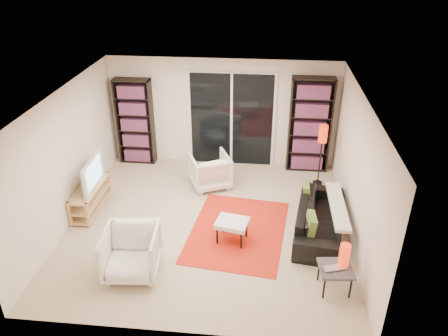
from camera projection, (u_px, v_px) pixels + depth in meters
The scene contains 20 objects.
floor at pixel (209, 223), 7.98m from camera, with size 5.00×5.00×0.00m, color #C6B295.
wall_back at pixel (223, 113), 9.60m from camera, with size 5.00×0.02×2.40m, color #F2E4CF.
wall_front at pixel (180, 262), 5.22m from camera, with size 5.00×0.02×2.40m, color #F2E4CF.
wall_left at pixel (66, 159), 7.63m from camera, with size 0.02×5.00×2.40m, color #F2E4CF.
wall_right at pixel (358, 172), 7.19m from camera, with size 0.02×5.00×2.40m, color #F2E4CF.
ceiling at pixel (206, 98), 6.85m from camera, with size 5.00×5.00×0.02m, color white.
sliding_door at pixel (232, 120), 9.62m from camera, with size 1.92×0.08×2.16m.
bookshelf_left at pixel (135, 122), 9.74m from camera, with size 0.80×0.30×1.95m.
bookshelf_right at pixel (310, 125), 9.36m from camera, with size 0.90×0.30×2.10m.
tv_stand at pixel (91, 197), 8.27m from camera, with size 0.39×1.22×0.50m.
tv at pixel (87, 173), 8.02m from camera, with size 0.98×0.13×0.57m, color black.
rug at pixel (238, 231), 7.76m from camera, with size 1.62×2.19×0.01m, color red.
sofa at pixel (320, 218), 7.62m from camera, with size 1.96×0.77×0.57m, color black.
armchair_back at pixel (210, 171), 9.02m from camera, with size 0.76×0.78×0.71m, color silver.
armchair_front at pixel (131, 253), 6.64m from camera, with size 0.81×0.84×0.76m, color silver.
ottoman at pixel (232, 224), 7.37m from camera, with size 0.60×0.53×0.40m.
side_table at pixel (336, 270), 6.34m from camera, with size 0.52×0.52×0.40m.
laptop at pixel (336, 270), 6.25m from camera, with size 0.33×0.21×0.03m, color silver.
table_lamp at pixel (344, 255), 6.29m from camera, with size 0.16×0.16×0.35m, color red.
floor_lamp at pixel (322, 140), 8.79m from camera, with size 0.20×0.20×1.32m.
Camera 1 is at (0.93, -6.50, 4.65)m, focal length 35.00 mm.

